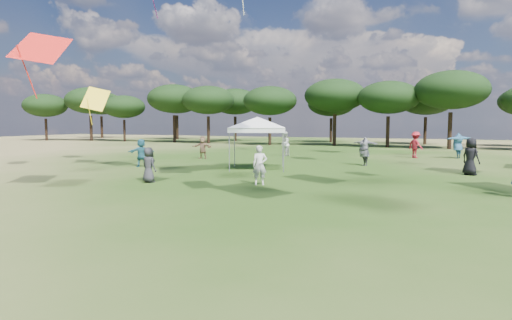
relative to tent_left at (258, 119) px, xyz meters
The scene contains 3 objects.
tree_line 28.60m from the tent_left, 70.60° to the left, with size 108.78×17.63×7.77m.
tent_left is the anchor object (origin of this frame).
festival_crowd 8.19m from the tent_left, 36.99° to the left, with size 28.54×20.36×1.93m.
Camera 1 is at (2.12, -1.38, 2.63)m, focal length 30.00 mm.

